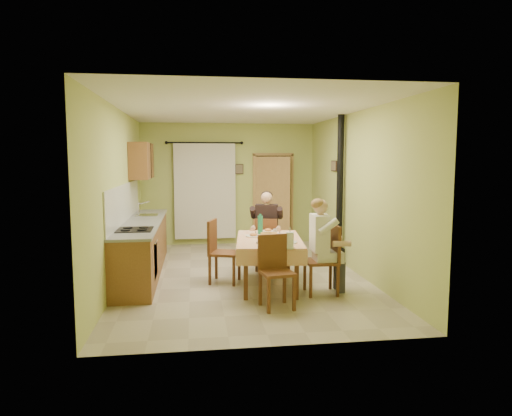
{
  "coord_description": "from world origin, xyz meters",
  "views": [
    {
      "loc": [
        -0.81,
        -7.61,
        2.0
      ],
      "look_at": [
        0.25,
        0.1,
        1.15
      ],
      "focal_mm": 32.0,
      "sensor_mm": 36.0,
      "label": 1
    }
  ],
  "objects": [
    {
      "name": "stove_flue",
      "position": [
        1.9,
        0.6,
        1.02
      ],
      "size": [
        0.24,
        0.24,
        2.8
      ],
      "color": "black",
      "rests_on": "ground"
    },
    {
      "name": "man_far",
      "position": [
        0.47,
        0.35,
        0.88
      ],
      "size": [
        0.63,
        0.54,
        1.39
      ],
      "rotation": [
        0.0,
        0.0,
        -0.23
      ],
      "color": "black",
      "rests_on": "chair_far"
    },
    {
      "name": "chair_far",
      "position": [
        0.47,
        0.34,
        0.29
      ],
      "size": [
        0.47,
        0.47,
        0.95
      ],
      "rotation": [
        0.0,
        0.0,
        -0.23
      ],
      "color": "#5B3219",
      "rests_on": "ground"
    },
    {
      "name": "tableware",
      "position": [
        0.36,
        -0.82,
        0.81
      ],
      "size": [
        0.7,
        1.65,
        0.33
      ],
      "color": "white",
      "rests_on": "dining_table"
    },
    {
      "name": "room_shell",
      "position": [
        0.0,
        0.0,
        1.82
      ],
      "size": [
        4.04,
        6.04,
        2.82
      ],
      "color": "#B5C062",
      "rests_on": "ground"
    },
    {
      "name": "man_right",
      "position": [
        1.05,
        -1.19,
        0.88
      ],
      "size": [
        0.47,
        0.59,
        1.39
      ],
      "rotation": [
        0.0,
        0.0,
        1.55
      ],
      "color": "silver",
      "rests_on": "chair_right"
    },
    {
      "name": "upper_cabinets",
      "position": [
        -1.82,
        1.7,
        1.95
      ],
      "size": [
        0.35,
        1.4,
        0.7
      ],
      "primitive_type": "cube",
      "color": "brown",
      "rests_on": "room_shell"
    },
    {
      "name": "picture_right",
      "position": [
        1.97,
        1.2,
        1.85
      ],
      "size": [
        0.03,
        0.31,
        0.21
      ],
      "primitive_type": "cube",
      "color": "brown",
      "rests_on": "room_shell"
    },
    {
      "name": "doorway",
      "position": [
        1.03,
        2.9,
        1.05
      ],
      "size": [
        0.96,
        0.37,
        2.15
      ],
      "color": "black",
      "rests_on": "ground"
    },
    {
      "name": "curtain",
      "position": [
        -0.55,
        2.9,
        1.26
      ],
      "size": [
        1.7,
        0.07,
        2.22
      ],
      "color": "black",
      "rests_on": "ground"
    },
    {
      "name": "picture_back",
      "position": [
        0.25,
        2.97,
        1.75
      ],
      "size": [
        0.19,
        0.03,
        0.23
      ],
      "primitive_type": "cube",
      "color": "black",
      "rests_on": "room_shell"
    },
    {
      "name": "chair_right",
      "position": [
        1.06,
        -1.19,
        0.29
      ],
      "size": [
        0.47,
        0.47,
        1.03
      ],
      "rotation": [
        0.0,
        0.0,
        1.55
      ],
      "color": "#5B3219",
      "rests_on": "ground"
    },
    {
      "name": "chair_left",
      "position": [
        -0.34,
        -0.39,
        0.29
      ],
      "size": [
        0.57,
        0.57,
        1.02
      ],
      "rotation": [
        0.0,
        0.0,
        -1.89
      ],
      "color": "#5B3219",
      "rests_on": "ground"
    },
    {
      "name": "floor",
      "position": [
        0.0,
        0.0,
        0.0
      ],
      "size": [
        4.0,
        6.0,
        0.01
      ],
      "primitive_type": "cube",
      "color": "tan",
      "rests_on": "ground"
    },
    {
      "name": "chair_near",
      "position": [
        0.27,
        -1.75,
        0.29
      ],
      "size": [
        0.48,
        0.48,
        0.97
      ],
      "rotation": [
        0.0,
        0.0,
        3.31
      ],
      "color": "#5B3219",
      "rests_on": "ground"
    },
    {
      "name": "kitchen_run",
      "position": [
        -1.71,
        0.4,
        0.48
      ],
      "size": [
        0.64,
        3.64,
        1.56
      ],
      "color": "brown",
      "rests_on": "ground"
    },
    {
      "name": "dining_table",
      "position": [
        0.34,
        -0.71,
        0.38
      ],
      "size": [
        1.18,
        1.75,
        0.76
      ],
      "rotation": [
        0.0,
        0.0,
        -0.12
      ],
      "color": "#E0A279",
      "rests_on": "ground"
    }
  ]
}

